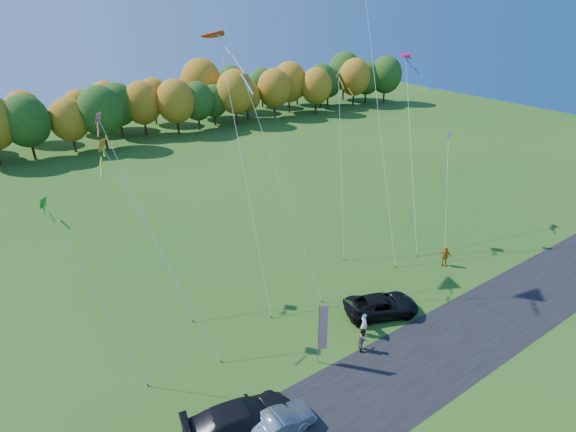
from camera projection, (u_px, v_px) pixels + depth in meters
ground at (340, 345)px, 29.29m from camera, size 160.00×160.00×0.00m
asphalt_strip at (384, 385)px, 26.32m from camera, size 90.00×6.00×0.01m
tree_line at (111, 143)px, 70.09m from camera, size 116.00×12.00×10.00m
black_suv at (382, 305)px, 31.92m from camera, size 5.83×4.29×1.47m
silver_sedan at (278, 424)px, 23.07m from camera, size 4.08×1.46×1.34m
dark_truck_a at (241, 419)px, 23.14m from camera, size 6.27×3.49×1.72m
person_tailgate_a at (364, 324)px, 29.86m from camera, size 0.50×0.68×1.72m
person_tailgate_b at (363, 339)px, 28.64m from camera, size 0.91×0.99×1.62m
person_east at (445, 256)px, 37.72m from camera, size 0.93×1.09×1.75m
feather_flag at (322, 327)px, 26.82m from camera, size 0.55×0.24×4.40m
kite_delta_blue at (256, 112)px, 31.00m from camera, size 5.01×12.45×27.50m
kite_parafoil_orange at (376, 92)px, 37.18m from camera, size 5.60×12.24×27.17m
kite_delta_red at (244, 168)px, 31.71m from camera, size 3.09×10.32×19.56m
kite_parafoil_rainbow at (411, 152)px, 40.24m from camera, size 6.60×8.82×16.24m
kite_diamond_yellow at (163, 255)px, 27.05m from camera, size 3.80×7.96×13.39m
kite_diamond_green at (98, 298)px, 24.51m from camera, size 3.13×4.35×11.57m
kite_diamond_white at (341, 166)px, 38.05m from camera, size 3.33×5.66×15.64m
kite_diamond_pink at (146, 220)px, 30.76m from camera, size 2.83×8.22×13.85m
kite_diamond_blue_low at (447, 195)px, 39.00m from camera, size 2.68×3.61×10.33m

